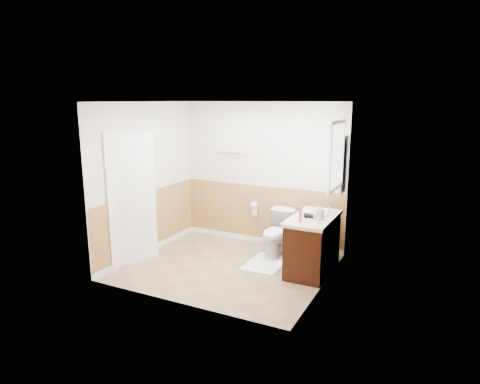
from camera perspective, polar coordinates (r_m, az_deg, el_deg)
The scene contains 32 objects.
floor at distance 6.60m, azimuth -1.77°, elevation -10.13°, with size 3.00×3.00×0.00m, color #8C7051.
ceiling at distance 6.10m, azimuth -1.93°, elevation 12.12°, with size 3.00×3.00×0.00m, color white.
wall_back at distance 7.38m, azimuth 2.96°, elevation 2.40°, with size 3.00×3.00×0.00m, color silver.
wall_front at distance 5.15m, azimuth -8.74°, elevation -2.12°, with size 3.00×3.00×0.00m, color silver.
wall_left at distance 7.06m, azimuth -12.64°, elevation 1.65°, with size 3.00×3.00×0.00m, color silver.
wall_right at distance 5.69m, azimuth 11.57°, elevation -0.86°, with size 3.00×3.00×0.00m, color silver.
wainscot_back at distance 7.53m, azimuth 2.86°, elevation -3.24°, with size 3.00×3.00×0.00m, color #B57B48.
wainscot_front at distance 5.40m, azimuth -8.40°, elevation -9.82°, with size 3.00×3.00×0.00m, color #B57B48.
wainscot_left at distance 7.22m, azimuth -12.28°, elevation -4.21°, with size 2.60×2.60×0.00m, color #B57B48.
wainscot_right at distance 5.91m, azimuth 11.14°, elevation -7.95°, with size 2.60×2.60×0.00m, color #B57B48.
toilet at distance 6.99m, azimuth 5.00°, elevation -5.61°, with size 0.42×0.73×0.75m, color white.
bath_mat at distance 6.72m, azimuth 3.51°, elevation -9.63°, with size 0.55×0.80×0.02m, color white.
vanity_cabinet at distance 6.42m, azimuth 9.82°, elevation -7.16°, with size 0.55×1.10×0.80m, color black.
vanity_knob_left at distance 6.37m, azimuth 7.01°, elevation -5.81°, with size 0.03×0.03×0.03m, color #BAB9C0.
vanity_knob_right at distance 6.55m, azimuth 7.60°, elevation -5.31°, with size 0.03×0.03×0.03m, color silver.
countertop at distance 6.29m, azimuth 9.88°, elevation -3.50°, with size 0.60×1.15×0.05m, color beige.
sink_basin at distance 6.42m, azimuth 10.36°, elevation -2.88°, with size 0.36×0.36×0.02m, color white.
faucet at distance 6.36m, azimuth 11.94°, elevation -2.53°, with size 0.02×0.02×0.14m, color silver.
lotion_bottle at distance 5.98m, azimuth 8.19°, elevation -2.94°, with size 0.05×0.05×0.22m, color #D9387E.
soap_dispenser at distance 6.12m, azimuth 10.77°, elevation -2.75°, with size 0.09×0.10×0.21m, color #8F95A1.
hair_dryer_body at distance 6.20m, azimuth 9.29°, elevation -3.14°, with size 0.07×0.07×0.14m, color black.
hair_dryer_handle at distance 6.17m, azimuth 8.88°, elevation -3.49°, with size 0.03×0.03×0.07m, color black.
mirror_panel at distance 6.69m, azimuth 13.96°, elevation 3.62°, with size 0.02×0.35×0.90m, color silver.
window_frame at distance 6.17m, azimuth 12.94°, elevation 4.83°, with size 0.04×0.80×1.00m, color white.
window_glass at distance 6.17m, azimuth 13.09°, elevation 4.82°, with size 0.01×0.70×0.90m, color white.
door at distance 6.70m, azimuth -14.29°, elevation -1.00°, with size 0.05×0.80×2.04m, color white.
door_frame at distance 6.75m, azimuth -14.79°, elevation -0.85°, with size 0.02×0.92×2.10m, color white.
door_knob at distance 6.93m, azimuth -12.11°, elevation -1.06°, with size 0.06×0.06×0.06m, color silver.
towel_bar at distance 7.52m, azimuth -1.03°, elevation 5.30°, with size 0.02×0.02×0.62m, color silver.
tp_holder_bar at distance 7.47m, azimuth 1.98°, elevation -1.78°, with size 0.02×0.02×0.14m, color silver.
tp_roll at distance 7.47m, azimuth 1.98°, elevation -1.78°, with size 0.11×0.11×0.10m, color white.
tp_sheet at distance 7.50m, azimuth 1.98°, elevation -2.59°, with size 0.10×0.01×0.16m, color white.
Camera 1 is at (2.90, -5.36, 2.53)m, focal length 31.51 mm.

